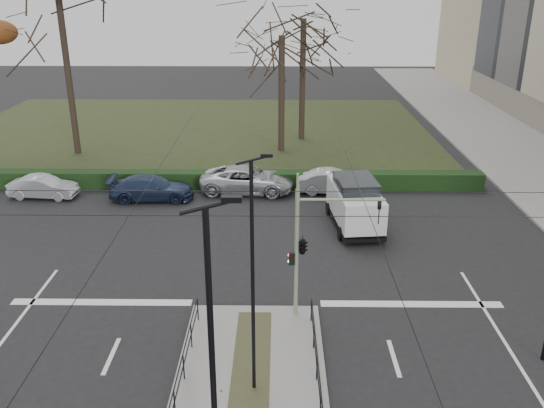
{
  "coord_description": "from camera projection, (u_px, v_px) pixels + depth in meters",
  "views": [
    {
      "loc": [
        0.84,
        -13.9,
        11.72
      ],
      "look_at": [
        0.59,
        7.89,
        3.16
      ],
      "focal_mm": 38.0,
      "sensor_mm": 36.0,
      "label": 1
    }
  ],
  "objects": [
    {
      "name": "traffic_light",
      "position": [
        305.0,
        244.0,
        20.31
      ],
      "size": [
        3.33,
        1.91,
        4.9
      ],
      "color": "gray",
      "rests_on": "median_island"
    },
    {
      "name": "bare_tree_near",
      "position": [
        282.0,
        44.0,
        39.05
      ],
      "size": [
        7.1,
        7.1,
        10.68
      ],
      "color": "black",
      "rests_on": "park"
    },
    {
      "name": "ground",
      "position": [
        249.0,
        398.0,
        17.23
      ],
      "size": [
        140.0,
        140.0,
        0.0
      ],
      "primitive_type": "plane",
      "color": "black",
      "rests_on": "ground"
    },
    {
      "name": "park",
      "position": [
        195.0,
        131.0,
        47.06
      ],
      "size": [
        38.0,
        26.0,
        0.1
      ],
      "primitive_type": "cube",
      "color": "#252E17",
      "rests_on": "ground"
    },
    {
      "name": "streetlamp_median_near",
      "position": [
        215.0,
        392.0,
        11.05
      ],
      "size": [
        0.69,
        0.14,
        8.2
      ],
      "color": "black",
      "rests_on": "median_island"
    },
    {
      "name": "catenary",
      "position": [
        250.0,
        271.0,
        17.49
      ],
      "size": [
        20.0,
        34.0,
        6.0
      ],
      "color": "black",
      "rests_on": "ground"
    },
    {
      "name": "white_van",
      "position": [
        355.0,
        202.0,
        28.71
      ],
      "size": [
        2.6,
        5.04,
        2.55
      ],
      "color": "silver",
      "rests_on": "ground"
    },
    {
      "name": "sidewalk_east",
      "position": [
        541.0,
        170.0,
        37.49
      ],
      "size": [
        8.0,
        90.0,
        0.14
      ],
      "primitive_type": "cube",
      "color": "slate",
      "rests_on": "ground"
    },
    {
      "name": "parked_car_third",
      "position": [
        152.0,
        188.0,
        32.52
      ],
      "size": [
        4.77,
        2.09,
        1.36
      ],
      "primitive_type": "imported",
      "rotation": [
        0.0,
        0.0,
        1.61
      ],
      "color": "#1F2D49",
      "rests_on": "ground"
    },
    {
      "name": "parked_car_fourth",
      "position": [
        247.0,
        180.0,
        33.62
      ],
      "size": [
        5.57,
        2.85,
        1.5
      ],
      "primitive_type": "imported",
      "rotation": [
        0.0,
        0.0,
        1.5
      ],
      "color": "#B2B5BA",
      "rests_on": "ground"
    },
    {
      "name": "bare_tree_center",
      "position": [
        303.0,
        28.0,
        41.81
      ],
      "size": [
        7.31,
        7.31,
        11.86
      ],
      "color": "black",
      "rests_on": "park"
    },
    {
      "name": "streetlamp_median_far",
      "position": [
        253.0,
        278.0,
        16.1
      ],
      "size": [
        0.62,
        0.13,
        7.38
      ],
      "color": "black",
      "rests_on": "median_island"
    },
    {
      "name": "hedge",
      "position": [
        164.0,
        179.0,
        34.43
      ],
      "size": [
        38.0,
        1.0,
        1.0
      ],
      "primitive_type": "cube",
      "color": "black",
      "rests_on": "ground"
    },
    {
      "name": "parked_car_fifth",
      "position": [
        334.0,
        182.0,
        33.43
      ],
      "size": [
        4.27,
        1.83,
        1.37
      ],
      "primitive_type": "imported",
      "rotation": [
        0.0,
        0.0,
        1.48
      ],
      "color": "#B2B5BA",
      "rests_on": "ground"
    },
    {
      "name": "parked_car_second",
      "position": [
        43.0,
        187.0,
        32.8
      ],
      "size": [
        3.92,
        1.6,
        1.27
      ],
      "primitive_type": "imported",
      "rotation": [
        0.0,
        0.0,
        1.5
      ],
      "color": "#B2B5BA",
      "rests_on": "ground"
    }
  ]
}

